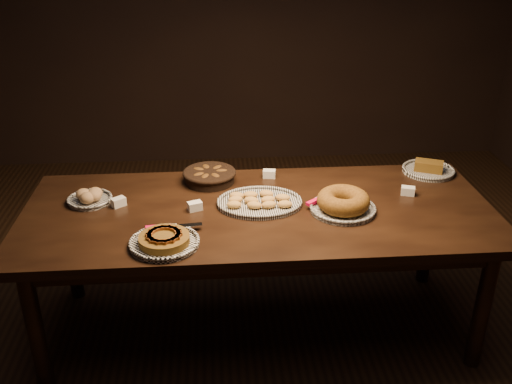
{
  "coord_description": "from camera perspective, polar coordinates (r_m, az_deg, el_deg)",
  "views": [
    {
      "loc": [
        -0.21,
        -2.57,
        2.09
      ],
      "look_at": [
        -0.01,
        0.05,
        0.82
      ],
      "focal_mm": 40.0,
      "sensor_mm": 36.0,
      "label": 1
    }
  ],
  "objects": [
    {
      "name": "tent_cards",
      "position": [
        3.0,
        0.9,
        -0.24
      ],
      "size": [
        1.61,
        0.43,
        0.04
      ],
      "color": "white",
      "rests_on": "buffet_table"
    },
    {
      "name": "croissant_basket",
      "position": [
        3.19,
        -4.68,
        1.7
      ],
      "size": [
        0.31,
        0.31,
        0.07
      ],
      "rotation": [
        0.0,
        0.0,
        -0.12
      ],
      "color": "black",
      "rests_on": "buffet_table"
    },
    {
      "name": "bundt_cake_plate",
      "position": [
        2.9,
        8.69,
        -1.1
      ],
      "size": [
        0.35,
        0.37,
        0.1
      ],
      "rotation": [
        0.0,
        0.0,
        -0.29
      ],
      "color": "black",
      "rests_on": "buffet_table"
    },
    {
      "name": "madeleine_platter",
      "position": [
        2.94,
        0.3,
        -0.97
      ],
      "size": [
        0.44,
        0.36,
        0.05
      ],
      "rotation": [
        0.0,
        0.0,
        -0.41
      ],
      "color": "black",
      "rests_on": "buffet_table"
    },
    {
      "name": "apple_tart_plate",
      "position": [
        2.62,
        -9.15,
        -4.82
      ],
      "size": [
        0.33,
        0.32,
        0.06
      ],
      "rotation": [
        0.0,
        0.0,
        0.39
      ],
      "color": "white",
      "rests_on": "buffet_table"
    },
    {
      "name": "bread_roll_plate",
      "position": [
        3.08,
        -16.28,
        -0.52
      ],
      "size": [
        0.23,
        0.23,
        0.07
      ],
      "rotation": [
        0.0,
        0.0,
        0.43
      ],
      "color": "white",
      "rests_on": "buffet_table"
    },
    {
      "name": "buffet_table",
      "position": [
        2.94,
        0.28,
        -2.94
      ],
      "size": [
        2.4,
        1.0,
        0.75
      ],
      "color": "black",
      "rests_on": "ground"
    },
    {
      "name": "loaf_plate",
      "position": [
        3.46,
        16.86,
        2.21
      ],
      "size": [
        0.3,
        0.3,
        0.07
      ],
      "rotation": [
        0.0,
        0.0,
        -0.42
      ],
      "color": "black",
      "rests_on": "buffet_table"
    },
    {
      "name": "ground",
      "position": [
        3.32,
        0.26,
        -13.22
      ],
      "size": [
        5.0,
        5.0,
        0.0
      ],
      "primitive_type": "plane",
      "color": "black",
      "rests_on": "ground"
    }
  ]
}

